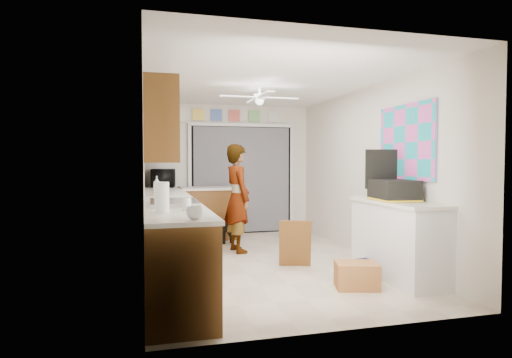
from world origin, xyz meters
TOP-DOWN VIEW (x-y plane):
  - floor at (0.00, 0.00)m, footprint 5.00×5.00m
  - ceiling at (0.00, 0.00)m, footprint 5.00×5.00m
  - wall_back at (0.00, 2.50)m, footprint 3.20×0.00m
  - wall_front at (0.00, -2.50)m, footprint 3.20×0.00m
  - wall_left at (-1.60, 0.00)m, footprint 0.00×5.00m
  - wall_right at (1.60, 0.00)m, footprint 0.00×5.00m
  - left_base_cabinets at (-1.30, 0.00)m, footprint 0.60×4.80m
  - left_countertop at (-1.29, 0.00)m, footprint 0.62×4.80m
  - upper_cabinets at (-1.44, 0.20)m, footprint 0.32×4.00m
  - sink_basin at (-1.29, -1.00)m, footprint 0.50×0.76m
  - faucet at (-1.48, -1.00)m, footprint 0.03×0.03m
  - peninsula_base at (-0.50, 2.00)m, footprint 1.00×0.60m
  - peninsula_top at (-0.50, 2.00)m, footprint 1.04×0.64m
  - back_opening_recess at (0.25, 2.47)m, footprint 2.00×0.06m
  - curtain_panel at (0.25, 2.43)m, footprint 1.90×0.03m
  - door_trim_left at (-0.77, 2.44)m, footprint 0.06×0.04m
  - door_trim_right at (1.27, 2.44)m, footprint 0.06×0.04m
  - door_trim_head at (0.25, 2.44)m, footprint 2.10×0.04m
  - header_frame_0 at (-0.60, 2.47)m, footprint 0.22×0.02m
  - header_frame_1 at (-0.25, 2.47)m, footprint 0.22×0.02m
  - header_frame_2 at (0.10, 2.47)m, footprint 0.22×0.02m
  - header_frame_3 at (0.50, 2.47)m, footprint 0.22×0.02m
  - header_frame_4 at (0.90, 2.47)m, footprint 0.22×0.02m
  - route66_sign at (-0.95, 2.47)m, footprint 0.22×0.02m
  - right_counter_base at (1.35, -1.20)m, footprint 0.50×1.40m
  - right_counter_top at (1.34, -1.20)m, footprint 0.54×1.44m
  - abstract_painting at (1.58, -1.00)m, footprint 0.03×1.15m
  - ceiling_fan at (0.00, 0.20)m, footprint 1.14×1.14m
  - microwave at (-1.27, 2.25)m, footprint 0.47×0.64m
  - soap_bottle at (-1.44, 0.33)m, footprint 0.12×0.12m
  - cup at (-1.20, -2.25)m, footprint 0.16×0.16m
  - jar_b at (-1.20, -1.60)m, footprint 0.10×0.10m
  - paper_towel_roll at (-1.44, -1.73)m, footprint 0.14×0.14m
  - suitcase at (1.32, -1.15)m, footprint 0.49×0.61m
  - suitcase_rim at (1.32, -1.15)m, footprint 0.49×0.62m
  - suitcase_lid at (1.32, -0.86)m, footprint 0.42×0.07m
  - cardboard_box at (0.68, -1.45)m, footprint 0.54×0.46m
  - navy_crate at (1.00, -1.05)m, footprint 0.38×0.35m
  - cabinet_door_panel at (0.34, -0.38)m, footprint 0.45×0.28m
  - man at (-0.20, 0.77)m, footprint 0.49×0.67m
  - dog at (-0.28, 1.58)m, footprint 0.40×0.61m

SIDE VIEW (x-z plane):
  - floor at x=0.00m, z-range 0.00..0.00m
  - navy_crate at x=1.00m, z-range 0.00..0.20m
  - cardboard_box at x=0.68m, z-range 0.00..0.29m
  - dog at x=-0.28m, z-range 0.00..0.44m
  - cabinet_door_panel at x=0.34m, z-range 0.00..0.63m
  - left_base_cabinets at x=-1.30m, z-range 0.00..0.90m
  - peninsula_base at x=-0.50m, z-range 0.00..0.90m
  - right_counter_base at x=1.35m, z-range 0.00..0.90m
  - man at x=-0.20m, z-range 0.00..1.68m
  - left_countertop at x=-1.29m, z-range 0.90..0.94m
  - peninsula_top at x=-0.50m, z-range 0.90..0.94m
  - right_counter_top at x=1.34m, z-range 0.90..0.94m
  - suitcase_rim at x=1.32m, z-range 0.94..0.96m
  - sink_basin at x=-1.29m, z-range 0.92..0.98m
  - cup at x=-1.20m, z-range 0.94..1.05m
  - jar_b at x=-1.20m, z-range 0.94..1.06m
  - faucet at x=-1.48m, z-range 0.94..1.16m
  - back_opening_recess at x=0.25m, z-range 0.00..2.10m
  - door_trim_left at x=-0.77m, z-range 0.00..2.10m
  - door_trim_right at x=1.27m, z-range 0.00..2.10m
  - curtain_panel at x=0.25m, z-range 0.03..2.08m
  - suitcase at x=1.32m, z-range 0.94..1.19m
  - soap_bottle at x=-1.44m, z-range 0.94..1.21m
  - paper_towel_roll at x=-1.44m, z-range 0.94..1.22m
  - microwave at x=-1.27m, z-range 0.94..1.27m
  - wall_back at x=0.00m, z-range -0.35..2.85m
  - wall_front at x=0.00m, z-range -0.35..2.85m
  - wall_left at x=-1.60m, z-range -1.25..3.75m
  - wall_right at x=1.60m, z-range -1.25..3.75m
  - suitcase_lid at x=1.32m, z-range 1.06..1.56m
  - abstract_painting at x=1.58m, z-range 1.17..2.12m
  - upper_cabinets at x=-1.44m, z-range 1.40..2.20m
  - door_trim_head at x=0.25m, z-range 2.09..2.15m
  - header_frame_0 at x=-0.60m, z-range 2.19..2.41m
  - header_frame_1 at x=-0.25m, z-range 2.19..2.41m
  - header_frame_2 at x=0.10m, z-range 2.19..2.41m
  - header_frame_3 at x=0.50m, z-range 2.19..2.41m
  - header_frame_4 at x=0.90m, z-range 2.19..2.41m
  - route66_sign at x=-0.95m, z-range 2.17..2.43m
  - ceiling_fan at x=0.00m, z-range 2.20..2.44m
  - ceiling at x=0.00m, z-range 2.50..2.50m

